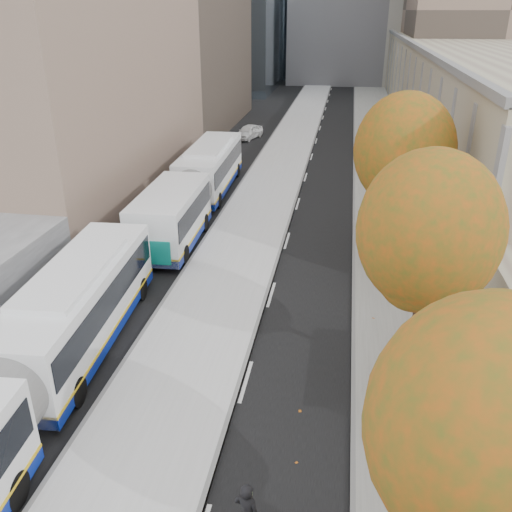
% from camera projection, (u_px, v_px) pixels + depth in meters
% --- Properties ---
extents(bus_platform, '(4.25, 150.00, 0.15)m').
position_uv_depth(bus_platform, '(273.00, 179.00, 38.64)').
color(bus_platform, '#BDBDBD').
rests_on(bus_platform, ground).
extents(sidewalk, '(4.75, 150.00, 0.08)m').
position_uv_depth(sidewalk, '(388.00, 184.00, 37.46)').
color(sidewalk, gray).
rests_on(sidewalk, ground).
extents(building_tan, '(18.00, 92.00, 8.00)m').
position_uv_depth(building_tan, '(482.00, 79.00, 60.14)').
color(building_tan, gray).
rests_on(building_tan, ground).
extents(bus_shelter, '(1.90, 4.40, 2.53)m').
position_uv_depth(bus_shelter, '(503.00, 367.00, 14.76)').
color(bus_shelter, '#383A3F').
rests_on(bus_shelter, sidewalk).
extents(tree_b, '(4.00, 4.00, 6.97)m').
position_uv_depth(tree_b, '(490.00, 430.00, 8.54)').
color(tree_b, black).
rests_on(tree_b, sidewalk).
extents(tree_c, '(4.20, 4.20, 7.28)m').
position_uv_depth(tree_c, '(429.00, 231.00, 15.63)').
color(tree_c, black).
rests_on(tree_c, sidewalk).
extents(tree_d, '(4.40, 4.40, 7.60)m').
position_uv_depth(tree_d, '(404.00, 151.00, 23.62)').
color(tree_d, black).
rests_on(tree_d, sidewalk).
extents(bus_near, '(3.58, 17.29, 2.86)m').
position_uv_depth(bus_near, '(26.00, 372.00, 15.60)').
color(bus_near, white).
rests_on(bus_near, ground).
extents(bus_far, '(3.09, 17.71, 2.94)m').
position_uv_depth(bus_far, '(196.00, 185.00, 32.08)').
color(bus_far, white).
rests_on(bus_far, ground).
extents(distant_car, '(2.56, 4.05, 1.28)m').
position_uv_depth(distant_car, '(248.00, 132.00, 50.62)').
color(distant_car, silver).
rests_on(distant_car, ground).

